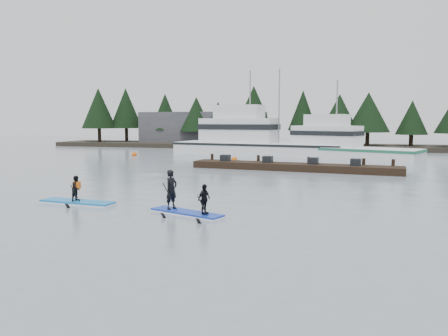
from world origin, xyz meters
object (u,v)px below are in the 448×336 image
(fishing_boat_large, at_px, (253,148))
(fishing_boat_medium, at_px, (338,152))
(paddleboard_duo, at_px, (185,200))
(floating_dock, at_px, (293,167))
(paddleboard_solo, at_px, (77,196))

(fishing_boat_large, xyz_separation_m, fishing_boat_medium, (9.18, -2.15, -0.17))
(fishing_boat_large, height_order, paddleboard_duo, fishing_boat_large)
(paddleboard_duo, bearing_deg, fishing_boat_large, 117.06)
(fishing_boat_large, bearing_deg, fishing_boat_medium, -4.82)
(paddleboard_duo, bearing_deg, fishing_boat_medium, 99.43)
(fishing_boat_large, xyz_separation_m, floating_dock, (6.15, -14.07, -0.52))
(fishing_boat_large, relative_size, fishing_boat_medium, 1.25)
(fishing_boat_large, xyz_separation_m, paddleboard_solo, (-1.59, -30.11, -0.45))
(floating_dock, relative_size, paddleboard_solo, 4.38)
(paddleboard_solo, bearing_deg, paddleboard_duo, -3.35)
(fishing_boat_medium, height_order, floating_dock, fishing_boat_medium)
(fishing_boat_large, xyz_separation_m, paddleboard_duo, (3.85, -30.84, -0.20))
(floating_dock, distance_m, paddleboard_duo, 16.93)
(fishing_boat_medium, xyz_separation_m, floating_dock, (-3.03, -11.92, -0.35))
(fishing_boat_large, distance_m, paddleboard_solo, 30.15)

